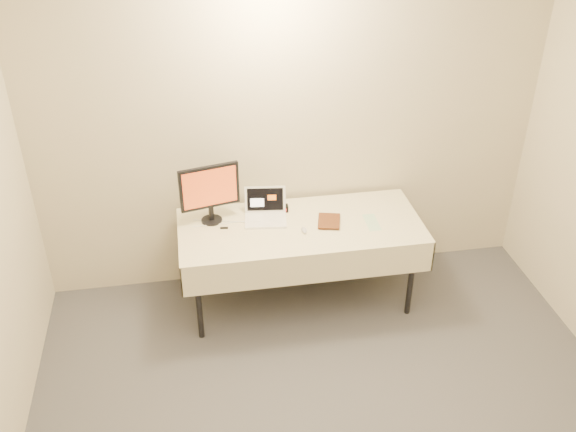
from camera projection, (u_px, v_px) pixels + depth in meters
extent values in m
cube|color=beige|center=(290.00, 127.00, 4.95)|extent=(4.00, 0.10, 2.70)
cylinder|color=black|center=(199.00, 301.00, 4.73)|extent=(0.04, 0.04, 0.69)
cylinder|color=black|center=(411.00, 278.00, 4.97)|extent=(0.04, 0.04, 0.69)
cylinder|color=black|center=(195.00, 255.00, 5.22)|extent=(0.04, 0.04, 0.69)
cylinder|color=black|center=(388.00, 236.00, 5.46)|extent=(0.04, 0.04, 0.69)
cube|color=gray|center=(301.00, 228.00, 4.90)|extent=(1.80, 0.75, 0.04)
cube|color=beige|center=(301.00, 225.00, 4.89)|extent=(1.86, 0.81, 0.01)
cube|color=beige|center=(311.00, 270.00, 4.62)|extent=(1.86, 0.01, 0.25)
cube|color=beige|center=(291.00, 213.00, 5.30)|extent=(1.86, 0.01, 0.25)
cube|color=beige|center=(180.00, 251.00, 4.83)|extent=(0.01, 0.81, 0.25)
cube|color=beige|center=(415.00, 228.00, 5.09)|extent=(0.01, 0.81, 0.25)
cube|color=white|center=(266.00, 220.00, 4.93)|extent=(0.34, 0.26, 0.02)
cube|color=white|center=(265.00, 199.00, 4.99)|extent=(0.32, 0.10, 0.20)
cube|color=black|center=(265.00, 199.00, 4.99)|extent=(0.28, 0.08, 0.17)
cylinder|color=black|center=(212.00, 220.00, 4.93)|extent=(0.19, 0.19, 0.01)
cube|color=black|center=(211.00, 213.00, 4.90)|extent=(0.04, 0.03, 0.11)
cube|color=black|center=(209.00, 187.00, 4.78)|extent=(0.45, 0.13, 0.34)
cube|color=#DB4E19|center=(209.00, 187.00, 4.78)|extent=(0.40, 0.09, 0.30)
imported|color=brown|center=(319.00, 210.00, 4.86)|extent=(0.17, 0.06, 0.22)
cube|color=black|center=(280.00, 208.00, 5.04)|extent=(0.13, 0.06, 0.05)
cube|color=#FF0C10|center=(280.00, 210.00, 5.02)|extent=(0.09, 0.01, 0.02)
ellipsoid|color=#B8B8BA|center=(304.00, 230.00, 4.81)|extent=(0.04, 0.09, 0.02)
cube|color=#B6E1B3|center=(372.00, 222.00, 4.92)|extent=(0.10, 0.24, 0.00)
cube|color=black|center=(224.00, 228.00, 4.84)|extent=(0.06, 0.03, 0.01)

